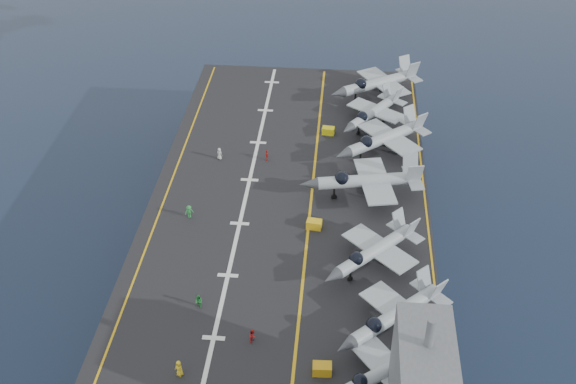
{
  "coord_description": "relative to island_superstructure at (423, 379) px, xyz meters",
  "views": [
    {
      "loc": [
        6.72,
        -72.99,
        69.06
      ],
      "look_at": [
        0.0,
        4.0,
        13.0
      ],
      "focal_mm": 45.0,
      "sensor_mm": 36.0,
      "label": 1
    }
  ],
  "objects": [
    {
      "name": "crew_7",
      "position": [
        -16.68,
        9.96,
        -6.62
      ],
      "size": [
        0.9,
        1.17,
        1.76
      ],
      "primitive_type": "imported",
      "color": "#B21919",
      "rests_on": "flight_deck"
    },
    {
      "name": "crew_3",
      "position": [
        -27.76,
        30.77,
        -6.56
      ],
      "size": [
        1.35,
        1.19,
        1.88
      ],
      "primitive_type": "imported",
      "color": "#218534",
      "rests_on": "flight_deck"
    },
    {
      "name": "fighter_jet_3",
      "position": [
        -3.63,
        23.32,
        -4.98
      ],
      "size": [
        17.05,
        17.15,
        5.04
      ],
      "primitive_type": null,
      "color": "#9BA4AA",
      "rests_on": "flight_deck"
    },
    {
      "name": "crew_2",
      "position": [
        -23.42,
        14.47,
        -6.59
      ],
      "size": [
        1.3,
        1.15,
        1.81
      ],
      "primitive_type": "imported",
      "color": "#227F33",
      "rests_on": "flight_deck"
    },
    {
      "name": "fighter_jet_7",
      "position": [
        -3.48,
        56.96,
        -5.05
      ],
      "size": [
        15.81,
        16.95,
        4.9
      ],
      "primitive_type": null,
      "color": "gray",
      "rests_on": "flight_deck"
    },
    {
      "name": "flight_deck",
      "position": [
        -15.0,
        30.0,
        -7.7
      ],
      "size": [
        38.0,
        92.0,
        0.4
      ],
      "primitive_type": "cube",
      "color": "black",
      "rests_on": "hull"
    },
    {
      "name": "ground",
      "position": [
        -15.0,
        30.0,
        -17.9
      ],
      "size": [
        500.0,
        500.0,
        0.0
      ],
      "primitive_type": "plane",
      "color": "#142135",
      "rests_on": "ground"
    },
    {
      "name": "fighter_jet_1",
      "position": [
        -2.97,
        5.06,
        -5.18
      ],
      "size": [
        16.0,
        15.14,
        4.63
      ],
      "primitive_type": null,
      "color": "#9BA3AD",
      "rests_on": "flight_deck"
    },
    {
      "name": "fighter_jet_6",
      "position": [
        -1.95,
        48.69,
        -4.73
      ],
      "size": [
        19.11,
        18.36,
        5.55
      ],
      "primitive_type": null,
      "color": "#9EA5AE",
      "rests_on": "flight_deck"
    },
    {
      "name": "crew_5",
      "position": [
        -26.11,
        45.03,
        -6.58
      ],
      "size": [
        1.32,
        1.18,
        1.84
      ],
      "primitive_type": "imported",
      "color": "silver",
      "rests_on": "flight_deck"
    },
    {
      "name": "island_superstructure",
      "position": [
        0.0,
        0.0,
        0.0
      ],
      "size": [
        5.0,
        10.0,
        15.0
      ],
      "primitive_type": null,
      "color": "#56595E",
      "rests_on": "flight_deck"
    },
    {
      "name": "tow_cart_b",
      "position": [
        -11.25,
        30.0,
        -6.92
      ],
      "size": [
        2.08,
        1.5,
        1.16
      ],
      "primitive_type": null,
      "color": "gold",
      "rests_on": "flight_deck"
    },
    {
      "name": "foul_line",
      "position": [
        -12.0,
        30.0,
        -7.48
      ],
      "size": [
        0.35,
        90.0,
        0.02
      ],
      "primitive_type": "cube",
      "color": "gold",
      "rests_on": "flight_deck"
    },
    {
      "name": "tow_cart_a",
      "position": [
        -9.07,
        6.27,
        -6.91
      ],
      "size": [
        2.02,
        1.35,
        1.18
      ],
      "primitive_type": null,
      "color": "#C18E12",
      "rests_on": "flight_deck"
    },
    {
      "name": "deck_edge_port",
      "position": [
        -32.0,
        30.0,
        -7.48
      ],
      "size": [
        0.25,
        90.0,
        0.02
      ],
      "primitive_type": "cube",
      "color": "gold",
      "rests_on": "flight_deck"
    },
    {
      "name": "crew_0",
      "position": [
        -23.6,
        4.72,
        -6.5
      ],
      "size": [
        1.43,
        1.26,
        2.0
      ],
      "primitive_type": "imported",
      "color": "gold",
      "rests_on": "flight_deck"
    },
    {
      "name": "crew_4",
      "position": [
        -19.09,
        45.33,
        -6.64
      ],
      "size": [
        0.77,
        1.08,
        1.71
      ],
      "primitive_type": "imported",
      "color": "red",
      "rests_on": "flight_deck"
    },
    {
      "name": "tow_cart_c",
      "position": [
        -10.42,
        53.53,
        -6.93
      ],
      "size": [
        2.0,
        1.42,
        1.13
      ],
      "primitive_type": null,
      "color": "yellow",
      "rests_on": "flight_deck"
    },
    {
      "name": "fighter_jet_8",
      "position": [
        -2.54,
        66.28,
        -4.67
      ],
      "size": [
        19.6,
        17.94,
        5.66
      ],
      "primitive_type": null,
      "color": "gray",
      "rests_on": "flight_deck"
    },
    {
      "name": "fighter_jet_5",
      "position": [
        -4.41,
        37.44,
        -4.63
      ],
      "size": [
        18.32,
        13.96,
        5.74
      ],
      "primitive_type": null,
      "color": "gray",
      "rests_on": "flight_deck"
    },
    {
      "name": "fighter_jet_2",
      "position": [
        -1.53,
        12.81,
        -4.94
      ],
      "size": [
        17.48,
        17.24,
        5.12
      ],
      "primitive_type": null,
      "color": "gray",
      "rests_on": "flight_deck"
    },
    {
      "name": "landing_centerline",
      "position": [
        -21.0,
        30.0,
        -7.48
      ],
      "size": [
        0.5,
        90.0,
        0.02
      ],
      "primitive_type": "cube",
      "color": "silver",
      "rests_on": "flight_deck"
    },
    {
      "name": "deck_edge_stbd",
      "position": [
        3.5,
        30.0,
        -7.48
      ],
      "size": [
        0.25,
        90.0,
        0.02
      ],
      "primitive_type": "cube",
      "color": "gold",
      "rests_on": "flight_deck"
    },
    {
      "name": "hull",
      "position": [
        -15.0,
        30.0,
        -12.9
      ],
      "size": [
        36.0,
        90.0,
        10.0
      ],
      "primitive_type": "cube",
      "color": "#56595E",
      "rests_on": "ground"
    }
  ]
}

